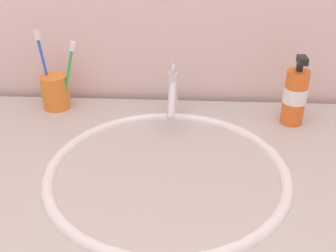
{
  "coord_description": "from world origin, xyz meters",
  "views": [
    {
      "loc": [
        0.08,
        -0.69,
        1.36
      ],
      "look_at": [
        0.04,
        0.02,
        0.97
      ],
      "focal_mm": 43.66,
      "sensor_mm": 36.0,
      "label": 1
    }
  ],
  "objects_px": {
    "toothbrush_cup": "(55,92)",
    "soap_dispenser": "(295,96)",
    "faucet": "(172,95)",
    "toothbrush_blue": "(44,64)",
    "toothbrush_green": "(69,71)"
  },
  "relations": [
    {
      "from": "toothbrush_cup",
      "to": "toothbrush_blue",
      "type": "bearing_deg",
      "value": 160.78
    },
    {
      "from": "toothbrush_cup",
      "to": "soap_dispenser",
      "type": "bearing_deg",
      "value": -4.96
    },
    {
      "from": "faucet",
      "to": "toothbrush_blue",
      "type": "xyz_separation_m",
      "value": [
        -0.33,
        0.05,
        0.06
      ]
    },
    {
      "from": "faucet",
      "to": "toothbrush_blue",
      "type": "relative_size",
      "value": 0.8
    },
    {
      "from": "toothbrush_cup",
      "to": "toothbrush_green",
      "type": "distance_m",
      "value": 0.08
    },
    {
      "from": "toothbrush_cup",
      "to": "toothbrush_green",
      "type": "xyz_separation_m",
      "value": [
        0.04,
        -0.01,
        0.06
      ]
    },
    {
      "from": "faucet",
      "to": "toothbrush_blue",
      "type": "distance_m",
      "value": 0.34
    },
    {
      "from": "toothbrush_cup",
      "to": "soap_dispenser",
      "type": "distance_m",
      "value": 0.61
    },
    {
      "from": "toothbrush_green",
      "to": "soap_dispenser",
      "type": "xyz_separation_m",
      "value": [
        0.56,
        -0.05,
        -0.03
      ]
    },
    {
      "from": "faucet",
      "to": "soap_dispenser",
      "type": "distance_m",
      "value": 0.3
    },
    {
      "from": "soap_dispenser",
      "to": "toothbrush_cup",
      "type": "bearing_deg",
      "value": 175.04
    },
    {
      "from": "faucet",
      "to": "toothbrush_cup",
      "type": "height_order",
      "value": "faucet"
    },
    {
      "from": "toothbrush_blue",
      "to": "toothbrush_green",
      "type": "bearing_deg",
      "value": -12.1
    },
    {
      "from": "toothbrush_green",
      "to": "soap_dispenser",
      "type": "distance_m",
      "value": 0.56
    },
    {
      "from": "faucet",
      "to": "soap_dispenser",
      "type": "bearing_deg",
      "value": -1.93
    }
  ]
}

